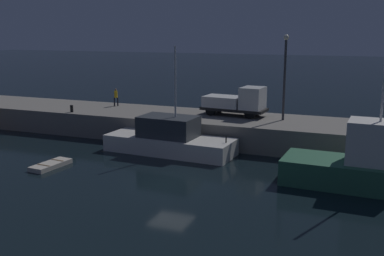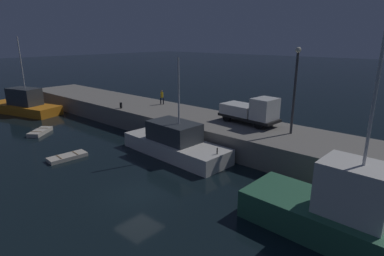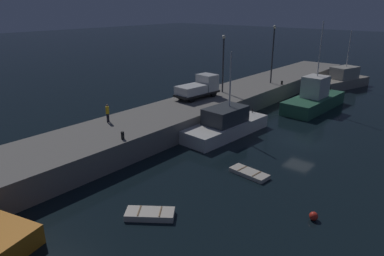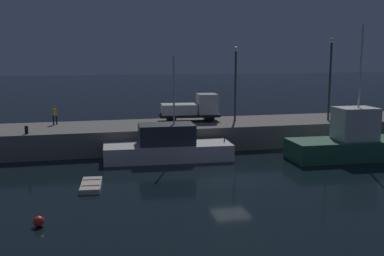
% 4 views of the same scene
% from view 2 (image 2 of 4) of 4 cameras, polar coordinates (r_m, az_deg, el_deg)
% --- Properties ---
extents(ground_plane, '(320.00, 320.00, 0.00)m').
position_cam_2_polar(ground_plane, '(21.02, -9.88, -11.82)').
color(ground_plane, black).
extents(pier_quay, '(71.57, 7.05, 2.10)m').
position_cam_2_polar(pier_quay, '(29.09, 8.72, -1.49)').
color(pier_quay, gray).
rests_on(pier_quay, ground).
extents(fishing_trawler_red, '(10.92, 4.04, 10.68)m').
position_cam_2_polar(fishing_trawler_red, '(17.59, 27.02, -14.55)').
color(fishing_trawler_red, '#2D6647').
rests_on(fishing_trawler_red, ground).
extents(fishing_boat_blue, '(11.74, 6.29, 9.91)m').
position_cam_2_polar(fishing_boat_blue, '(47.70, -28.43, 3.79)').
color(fishing_boat_blue, orange).
rests_on(fishing_boat_blue, ground).
extents(fishing_boat_orange, '(10.35, 4.00, 8.29)m').
position_cam_2_polar(fishing_boat_orange, '(26.92, -3.15, -2.70)').
color(fishing_boat_orange, silver).
rests_on(fishing_boat_orange, ground).
extents(dinghy_orange_near, '(2.85, 3.18, 0.44)m').
position_cam_2_polar(dinghy_orange_near, '(36.76, -26.00, -0.63)').
color(dinghy_orange_near, beige).
rests_on(dinghy_orange_near, ground).
extents(rowboat_white_mid, '(1.51, 3.20, 0.36)m').
position_cam_2_polar(rowboat_white_mid, '(28.30, -21.80, -4.92)').
color(rowboat_white_mid, beige).
rests_on(rowboat_white_mid, ground).
extents(lamp_post_west, '(0.44, 0.44, 6.99)m').
position_cam_2_polar(lamp_post_west, '(26.43, 18.33, 7.67)').
color(lamp_post_west, '#38383D').
rests_on(lamp_post_west, pier_quay).
extents(utility_truck, '(5.83, 2.72, 2.58)m').
position_cam_2_polar(utility_truck, '(29.14, 10.81, 3.09)').
color(utility_truck, black).
rests_on(utility_truck, pier_quay).
extents(dockworker, '(0.44, 0.44, 1.72)m').
position_cam_2_polar(dockworker, '(37.49, -5.51, 5.79)').
color(dockworker, black).
rests_on(dockworker, pier_quay).
extents(bollard_west, '(0.28, 0.28, 0.64)m').
position_cam_2_polar(bollard_west, '(36.25, -12.85, 4.04)').
color(bollard_west, black).
rests_on(bollard_west, pier_quay).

